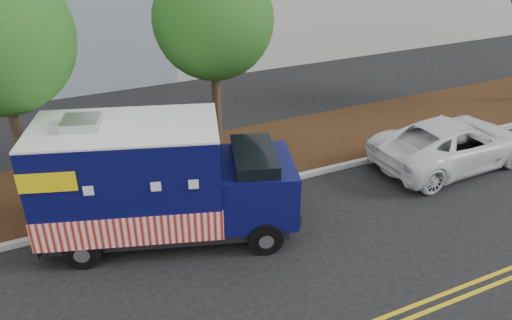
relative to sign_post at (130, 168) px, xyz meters
name	(u,v)px	position (x,y,z in m)	size (l,w,h in m)	color
ground	(239,222)	(2.35, -2.03, -1.20)	(120.00, 120.00, 0.00)	black
curb	(220,195)	(2.35, -0.63, -1.12)	(120.00, 0.18, 0.15)	#9E9E99
mulch_strip	(196,165)	(2.35, 1.47, -1.12)	(120.00, 4.00, 0.15)	black
tree_b	(213,20)	(2.86, 0.72, 3.58)	(3.33, 3.33, 6.46)	#38281C
sign_post	(130,168)	(0.00, 0.00, 0.00)	(0.06, 0.06, 2.40)	#473828
food_truck	(154,184)	(0.27, -1.69, 0.31)	(6.69, 4.11, 3.33)	black
white_car	(452,143)	(9.90, -1.88, -0.44)	(2.54, 5.50, 1.53)	white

